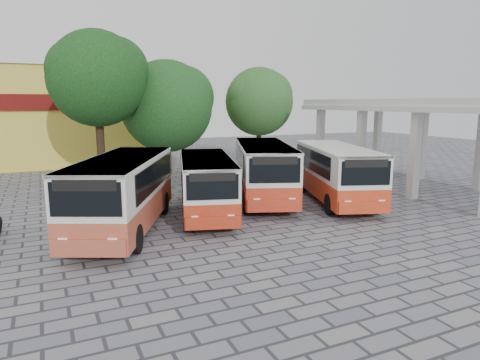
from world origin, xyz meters
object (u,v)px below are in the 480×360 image
bus_centre_left (206,181)px  bus_far_right (336,170)px  bus_centre_right (264,168)px  bus_far_left (123,189)px

bus_centre_left → bus_far_right: 7.10m
bus_far_right → bus_centre_right: bearing=168.8°
bus_centre_right → bus_centre_left: bearing=-137.5°
bus_centre_right → bus_far_right: bearing=-9.4°
bus_centre_left → bus_centre_right: size_ratio=0.88×
bus_far_right → bus_far_left: bearing=-157.4°
bus_centre_left → bus_far_right: bus_far_right is taller
bus_centre_left → bus_far_right: (7.09, -0.47, 0.13)m
bus_far_left → bus_far_right: 11.08m
bus_far_left → bus_centre_right: 8.20m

